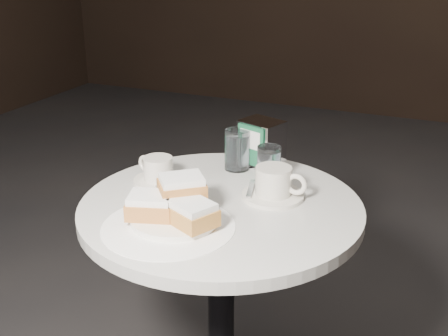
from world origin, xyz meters
TOP-DOWN VIEW (x-y plane):
  - cafe_table at (0.00, 0.00)m, footprint 0.70×0.70m
  - sugar_spill at (-0.06, -0.16)m, footprint 0.39×0.39m
  - beignet_plate at (-0.06, -0.14)m, footprint 0.23×0.21m
  - coffee_cup_left at (-0.21, 0.05)m, footprint 0.17×0.17m
  - coffee_cup_right at (0.11, 0.08)m, footprint 0.17×0.16m
  - water_glass_left at (-0.05, 0.22)m, footprint 0.08×0.08m
  - water_glass_right at (0.07, 0.16)m, footprint 0.08×0.08m
  - napkin_dispenser at (0.00, 0.28)m, footprint 0.14×0.12m

SIDE VIEW (x-z plane):
  - cafe_table at x=0.00m, z-range 0.17..0.92m
  - sugar_spill at x=-0.06m, z-range 0.74..0.75m
  - coffee_cup_left at x=-0.21m, z-range 0.74..0.81m
  - coffee_cup_right at x=0.11m, z-range 0.74..0.82m
  - beignet_plate at x=-0.06m, z-range 0.73..0.83m
  - water_glass_right at x=0.07m, z-range 0.74..0.85m
  - water_glass_left at x=-0.05m, z-range 0.74..0.86m
  - napkin_dispenser at x=0.00m, z-range 0.75..0.88m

